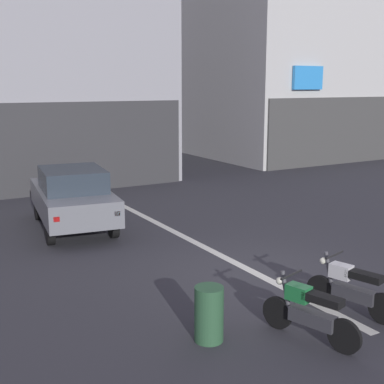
% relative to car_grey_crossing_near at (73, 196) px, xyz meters
% --- Properties ---
extents(ground_plane, '(120.00, 120.00, 0.00)m').
position_rel_car_grey_crossing_near_xyz_m(ground_plane, '(2.17, -5.28, -0.89)').
color(ground_plane, '#333338').
extents(lane_centre_line, '(0.20, 18.00, 0.01)m').
position_rel_car_grey_crossing_near_xyz_m(lane_centre_line, '(2.17, 0.72, -0.88)').
color(lane_centre_line, silver).
rests_on(lane_centre_line, ground).
extents(building_mid_block, '(9.73, 9.89, 13.44)m').
position_rel_car_grey_crossing_near_xyz_m(building_mid_block, '(1.08, 9.66, 5.82)').
color(building_mid_block, '#9E9EA3').
rests_on(building_mid_block, ground).
extents(car_grey_crossing_near, '(2.29, 4.30, 1.64)m').
position_rel_car_grey_crossing_near_xyz_m(car_grey_crossing_near, '(0.00, 0.00, 0.00)').
color(car_grey_crossing_near, black).
rests_on(car_grey_crossing_near, ground).
extents(motorcycle_green_row_leftmost, '(0.63, 1.62, 0.98)m').
position_rel_car_grey_crossing_near_xyz_m(motorcycle_green_row_leftmost, '(1.14, -7.89, -0.43)').
color(motorcycle_green_row_leftmost, black).
rests_on(motorcycle_green_row_leftmost, ground).
extents(motorcycle_white_row_left_mid, '(0.63, 1.62, 0.98)m').
position_rel_car_grey_crossing_near_xyz_m(motorcycle_white_row_left_mid, '(2.39, -7.53, -0.43)').
color(motorcycle_white_row_left_mid, black).
rests_on(motorcycle_white_row_left_mid, ground).
extents(trash_bin, '(0.44, 0.44, 0.85)m').
position_rel_car_grey_crossing_near_xyz_m(trash_bin, '(-0.17, -7.16, -0.46)').
color(trash_bin, '#2D5938').
rests_on(trash_bin, ground).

